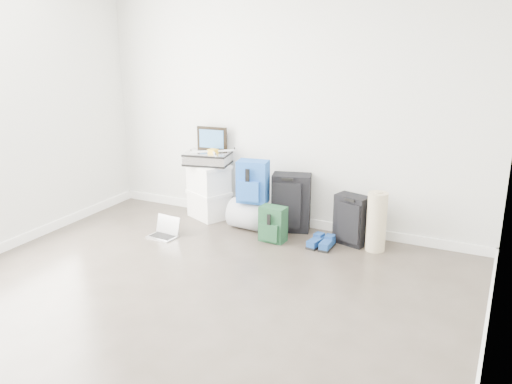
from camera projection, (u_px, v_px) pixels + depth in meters
The scene contains 14 objects.
ground at pixel (158, 326), 4.10m from camera, with size 5.00×5.00×0.00m, color #393229.
room_envelope at pixel (146, 96), 3.61m from camera, with size 4.52×5.02×2.71m.
boxes_stack at pixel (209, 191), 6.36m from camera, with size 0.56×0.52×0.65m.
briefcase at pixel (208, 158), 6.25m from camera, with size 0.50×0.37×0.14m, color #B2B2B7.
painting at pixel (212, 139), 6.27m from camera, with size 0.37×0.06×0.28m.
drone at pixel (213, 151), 6.17m from camera, with size 0.42×0.42×0.05m.
duffel_bag at pixel (254, 215), 6.00m from camera, with size 0.33×0.33×0.54m, color gray.
blue_backpack at pixel (252, 182), 5.86m from camera, with size 0.36×0.29×0.46m.
large_suitcase at pixel (291, 203), 5.95m from camera, with size 0.46×0.36×0.64m.
green_backpack at pixel (273, 225), 5.67m from camera, with size 0.28×0.21×0.38m.
carry_on at pixel (351, 220), 5.58m from camera, with size 0.37×0.29×0.52m.
shoes at pixel (322, 243), 5.55m from camera, with size 0.24×0.28×0.09m.
rolled_rug at pixel (376, 222), 5.41m from camera, with size 0.20×0.20×0.61m, color tan.
laptop at pixel (165, 232), 5.84m from camera, with size 0.32×0.24×0.21m.
Camera 1 is at (2.25, -2.94, 2.16)m, focal length 38.00 mm.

